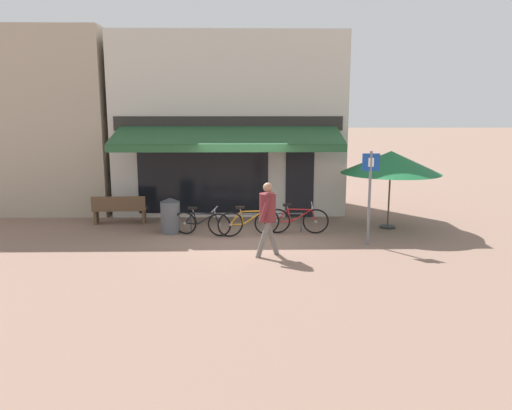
{
  "coord_description": "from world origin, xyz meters",
  "views": [
    {
      "loc": [
        0.09,
        -13.29,
        3.45
      ],
      "look_at": [
        0.33,
        -0.86,
        1.05
      ],
      "focal_mm": 35.0,
      "sensor_mm": 36.0,
      "label": 1
    }
  ],
  "objects_px": {
    "litter_bin": "(170,215)",
    "bicycle_orange": "(249,222)",
    "bicycle_black": "(202,223)",
    "park_bench": "(120,209)",
    "parking_sign": "(370,188)",
    "cafe_parasol": "(391,162)",
    "bicycle_red": "(296,220)",
    "pedestrian_adult": "(268,211)"
  },
  "relations": [
    {
      "from": "pedestrian_adult",
      "to": "cafe_parasol",
      "type": "xyz_separation_m",
      "value": [
        3.67,
        2.78,
        0.85
      ]
    },
    {
      "from": "parking_sign",
      "to": "park_bench",
      "type": "height_order",
      "value": "parking_sign"
    },
    {
      "from": "bicycle_black",
      "to": "parking_sign",
      "type": "distance_m",
      "value": 4.62
    },
    {
      "from": "bicycle_black",
      "to": "bicycle_orange",
      "type": "height_order",
      "value": "bicycle_orange"
    },
    {
      "from": "park_bench",
      "to": "bicycle_red",
      "type": "bearing_deg",
      "value": -17.21
    },
    {
      "from": "bicycle_black",
      "to": "litter_bin",
      "type": "bearing_deg",
      "value": 176.09
    },
    {
      "from": "parking_sign",
      "to": "park_bench",
      "type": "distance_m",
      "value": 7.49
    },
    {
      "from": "bicycle_black",
      "to": "pedestrian_adult",
      "type": "xyz_separation_m",
      "value": [
        1.73,
        -1.97,
        0.73
      ]
    },
    {
      "from": "bicycle_orange",
      "to": "parking_sign",
      "type": "bearing_deg",
      "value": -31.55
    },
    {
      "from": "bicycle_orange",
      "to": "pedestrian_adult",
      "type": "relative_size",
      "value": 0.98
    },
    {
      "from": "cafe_parasol",
      "to": "park_bench",
      "type": "relative_size",
      "value": 1.77
    },
    {
      "from": "bicycle_red",
      "to": "parking_sign",
      "type": "height_order",
      "value": "parking_sign"
    },
    {
      "from": "bicycle_black",
      "to": "pedestrian_adult",
      "type": "relative_size",
      "value": 0.92
    },
    {
      "from": "bicycle_red",
      "to": "pedestrian_adult",
      "type": "height_order",
      "value": "pedestrian_adult"
    },
    {
      "from": "litter_bin",
      "to": "bicycle_orange",
      "type": "bearing_deg",
      "value": -9.64
    },
    {
      "from": "bicycle_red",
      "to": "park_bench",
      "type": "xyz_separation_m",
      "value": [
        -5.25,
        1.33,
        0.07
      ]
    },
    {
      "from": "bicycle_red",
      "to": "cafe_parasol",
      "type": "relative_size",
      "value": 0.63
    },
    {
      "from": "bicycle_black",
      "to": "cafe_parasol",
      "type": "height_order",
      "value": "cafe_parasol"
    },
    {
      "from": "park_bench",
      "to": "cafe_parasol",
      "type": "bearing_deg",
      "value": -7.67
    },
    {
      "from": "bicycle_red",
      "to": "litter_bin",
      "type": "bearing_deg",
      "value": -179.46
    },
    {
      "from": "bicycle_orange",
      "to": "park_bench",
      "type": "bearing_deg",
      "value": 144.56
    },
    {
      "from": "litter_bin",
      "to": "parking_sign",
      "type": "xyz_separation_m",
      "value": [
        5.26,
        -1.35,
        0.97
      ]
    },
    {
      "from": "pedestrian_adult",
      "to": "bicycle_orange",
      "type": "bearing_deg",
      "value": 96.07
    },
    {
      "from": "bicycle_orange",
      "to": "cafe_parasol",
      "type": "relative_size",
      "value": 0.61
    },
    {
      "from": "pedestrian_adult",
      "to": "park_bench",
      "type": "distance_m",
      "value": 5.58
    },
    {
      "from": "bicycle_orange",
      "to": "pedestrian_adult",
      "type": "distance_m",
      "value": 2.07
    },
    {
      "from": "parking_sign",
      "to": "cafe_parasol",
      "type": "distance_m",
      "value": 2.18
    },
    {
      "from": "cafe_parasol",
      "to": "bicycle_orange",
      "type": "bearing_deg",
      "value": -167.86
    },
    {
      "from": "bicycle_black",
      "to": "park_bench",
      "type": "height_order",
      "value": "park_bench"
    },
    {
      "from": "pedestrian_adult",
      "to": "park_bench",
      "type": "height_order",
      "value": "pedestrian_adult"
    },
    {
      "from": "pedestrian_adult",
      "to": "parking_sign",
      "type": "bearing_deg",
      "value": 12.43
    },
    {
      "from": "bicycle_red",
      "to": "pedestrian_adult",
      "type": "xyz_separation_m",
      "value": [
        -0.9,
        -2.11,
        0.7
      ]
    },
    {
      "from": "bicycle_black",
      "to": "litter_bin",
      "type": "xyz_separation_m",
      "value": [
        -0.91,
        0.3,
        0.15
      ]
    },
    {
      "from": "bicycle_orange",
      "to": "bicycle_red",
      "type": "relative_size",
      "value": 0.96
    },
    {
      "from": "bicycle_black",
      "to": "park_bench",
      "type": "distance_m",
      "value": 3.01
    },
    {
      "from": "bicycle_red",
      "to": "parking_sign",
      "type": "xyz_separation_m",
      "value": [
        1.73,
        -1.19,
        1.09
      ]
    },
    {
      "from": "bicycle_orange",
      "to": "bicycle_red",
      "type": "bearing_deg",
      "value": -4.81
    },
    {
      "from": "pedestrian_adult",
      "to": "litter_bin",
      "type": "distance_m",
      "value": 3.52
    },
    {
      "from": "pedestrian_adult",
      "to": "litter_bin",
      "type": "xyz_separation_m",
      "value": [
        -2.64,
        2.27,
        -0.58
      ]
    },
    {
      "from": "bicycle_black",
      "to": "bicycle_red",
      "type": "relative_size",
      "value": 0.9
    },
    {
      "from": "litter_bin",
      "to": "cafe_parasol",
      "type": "relative_size",
      "value": 0.35
    },
    {
      "from": "bicycle_black",
      "to": "parking_sign",
      "type": "bearing_deg",
      "value": 0.75
    }
  ]
}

